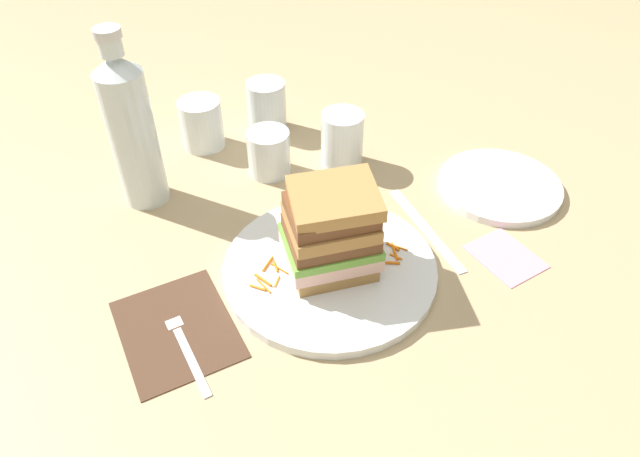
{
  "coord_description": "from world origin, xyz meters",
  "views": [
    {
      "loc": [
        -0.26,
        -0.5,
        0.57
      ],
      "look_at": [
        -0.02,
        0.03,
        0.05
      ],
      "focal_mm": 32.36,
      "sensor_mm": 36.0,
      "label": 1
    }
  ],
  "objects_px": {
    "main_plate": "(329,267)",
    "empty_tumbler_2": "(269,153)",
    "fork": "(182,340)",
    "empty_tumbler_0": "(267,106)",
    "sandwich": "(330,231)",
    "knife": "(428,231)",
    "water_bottle": "(131,130)",
    "juice_glass": "(342,143)",
    "napkin_pink": "(506,256)",
    "empty_tumbler_1": "(202,124)",
    "side_plate": "(499,186)",
    "napkin_dark": "(177,329)"
  },
  "relations": [
    {
      "from": "napkin_dark",
      "to": "napkin_pink",
      "type": "relative_size",
      "value": 1.7
    },
    {
      "from": "fork",
      "to": "empty_tumbler_0",
      "type": "relative_size",
      "value": 1.81
    },
    {
      "from": "sandwich",
      "to": "napkin_pink",
      "type": "distance_m",
      "value": 0.26
    },
    {
      "from": "sandwich",
      "to": "empty_tumbler_2",
      "type": "bearing_deg",
      "value": 88.07
    },
    {
      "from": "main_plate",
      "to": "sandwich",
      "type": "height_order",
      "value": "sandwich"
    },
    {
      "from": "napkin_dark",
      "to": "water_bottle",
      "type": "distance_m",
      "value": 0.31
    },
    {
      "from": "juice_glass",
      "to": "knife",
      "type": "bearing_deg",
      "value": -79.44
    },
    {
      "from": "juice_glass",
      "to": "empty_tumbler_0",
      "type": "xyz_separation_m",
      "value": [
        -0.07,
        0.16,
        0.0
      ]
    },
    {
      "from": "fork",
      "to": "empty_tumbler_2",
      "type": "distance_m",
      "value": 0.37
    },
    {
      "from": "napkin_dark",
      "to": "empty_tumbler_2",
      "type": "height_order",
      "value": "empty_tumbler_2"
    },
    {
      "from": "side_plate",
      "to": "main_plate",
      "type": "bearing_deg",
      "value": -170.83
    },
    {
      "from": "water_bottle",
      "to": "empty_tumbler_1",
      "type": "height_order",
      "value": "water_bottle"
    },
    {
      "from": "empty_tumbler_2",
      "to": "knife",
      "type": "bearing_deg",
      "value": -56.42
    },
    {
      "from": "empty_tumbler_1",
      "to": "empty_tumbler_2",
      "type": "xyz_separation_m",
      "value": [
        0.08,
        -0.12,
        -0.01
      ]
    },
    {
      "from": "fork",
      "to": "napkin_pink",
      "type": "distance_m",
      "value": 0.45
    },
    {
      "from": "side_plate",
      "to": "water_bottle",
      "type": "bearing_deg",
      "value": 157.55
    },
    {
      "from": "main_plate",
      "to": "empty_tumbler_2",
      "type": "distance_m",
      "value": 0.25
    },
    {
      "from": "napkin_dark",
      "to": "fork",
      "type": "xyz_separation_m",
      "value": [
        0.0,
        -0.02,
        0.0
      ]
    },
    {
      "from": "napkin_dark",
      "to": "empty_tumbler_1",
      "type": "height_order",
      "value": "empty_tumbler_1"
    },
    {
      "from": "main_plate",
      "to": "water_bottle",
      "type": "relative_size",
      "value": 1.06
    },
    {
      "from": "main_plate",
      "to": "water_bottle",
      "type": "bearing_deg",
      "value": 125.59
    },
    {
      "from": "juice_glass",
      "to": "water_bottle",
      "type": "height_order",
      "value": "water_bottle"
    },
    {
      "from": "knife",
      "to": "empty_tumbler_2",
      "type": "distance_m",
      "value": 0.29
    },
    {
      "from": "empty_tumbler_0",
      "to": "empty_tumbler_2",
      "type": "bearing_deg",
      "value": -109.32
    },
    {
      "from": "sandwich",
      "to": "juice_glass",
      "type": "bearing_deg",
      "value": 60.27
    },
    {
      "from": "main_plate",
      "to": "empty_tumbler_0",
      "type": "distance_m",
      "value": 0.39
    },
    {
      "from": "main_plate",
      "to": "napkin_dark",
      "type": "distance_m",
      "value": 0.22
    },
    {
      "from": "water_bottle",
      "to": "empty_tumbler_0",
      "type": "height_order",
      "value": "water_bottle"
    },
    {
      "from": "napkin_dark",
      "to": "sandwich",
      "type": "bearing_deg",
      "value": 3.26
    },
    {
      "from": "water_bottle",
      "to": "empty_tumbler_2",
      "type": "distance_m",
      "value": 0.22
    },
    {
      "from": "sandwich",
      "to": "empty_tumbler_1",
      "type": "xyz_separation_m",
      "value": [
        -0.07,
        0.38,
        -0.03
      ]
    },
    {
      "from": "knife",
      "to": "empty_tumbler_0",
      "type": "height_order",
      "value": "empty_tumbler_0"
    },
    {
      "from": "main_plate",
      "to": "juice_glass",
      "type": "xyz_separation_m",
      "value": [
        0.13,
        0.22,
        0.03
      ]
    },
    {
      "from": "side_plate",
      "to": "napkin_pink",
      "type": "xyz_separation_m",
      "value": [
        -0.09,
        -0.13,
        -0.01
      ]
    },
    {
      "from": "sandwich",
      "to": "juice_glass",
      "type": "xyz_separation_m",
      "value": [
        0.13,
        0.22,
        -0.03
      ]
    },
    {
      "from": "juice_glass",
      "to": "side_plate",
      "type": "distance_m",
      "value": 0.27
    },
    {
      "from": "main_plate",
      "to": "napkin_pink",
      "type": "bearing_deg",
      "value": -18.22
    },
    {
      "from": "sandwich",
      "to": "fork",
      "type": "distance_m",
      "value": 0.23
    },
    {
      "from": "sandwich",
      "to": "water_bottle",
      "type": "distance_m",
      "value": 0.33
    },
    {
      "from": "sandwich",
      "to": "empty_tumbler_1",
      "type": "bearing_deg",
      "value": 100.37
    },
    {
      "from": "napkin_pink",
      "to": "empty_tumbler_2",
      "type": "bearing_deg",
      "value": 124.77
    },
    {
      "from": "napkin_dark",
      "to": "napkin_pink",
      "type": "bearing_deg",
      "value": -8.22
    },
    {
      "from": "knife",
      "to": "fork",
      "type": "bearing_deg",
      "value": -172.84
    },
    {
      "from": "napkin_pink",
      "to": "water_bottle",
      "type": "bearing_deg",
      "value": 141.17
    },
    {
      "from": "empty_tumbler_0",
      "to": "main_plate",
      "type": "bearing_deg",
      "value": -98.09
    },
    {
      "from": "main_plate",
      "to": "napkin_pink",
      "type": "xyz_separation_m",
      "value": [
        0.24,
        -0.08,
        -0.01
      ]
    },
    {
      "from": "sandwich",
      "to": "empty_tumbler_0",
      "type": "relative_size",
      "value": 1.46
    },
    {
      "from": "empty_tumbler_2",
      "to": "napkin_pink",
      "type": "relative_size",
      "value": 0.79
    },
    {
      "from": "sandwich",
      "to": "side_plate",
      "type": "height_order",
      "value": "sandwich"
    },
    {
      "from": "sandwich",
      "to": "knife",
      "type": "bearing_deg",
      "value": 4.57
    }
  ]
}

